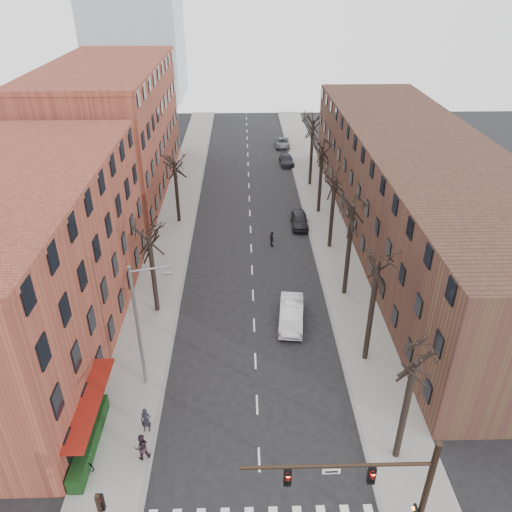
{
  "coord_description": "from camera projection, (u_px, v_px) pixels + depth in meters",
  "views": [
    {
      "loc": [
        -0.65,
        -14.19,
        23.61
      ],
      "look_at": [
        0.24,
        19.6,
        4.0
      ],
      "focal_mm": 35.0,
      "sensor_mm": 36.0,
      "label": 1
    }
  ],
  "objects": [
    {
      "name": "tree_right_b",
      "position": [
        364.0,
        359.0,
        34.69
      ],
      "size": [
        5.2,
        5.2,
        10.8
      ],
      "primitive_type": null,
      "color": "black",
      "rests_on": "ground"
    },
    {
      "name": "hedge",
      "position": [
        89.0,
        441.0,
        27.92
      ],
      "size": [
        0.8,
        6.0,
        1.0
      ],
      "primitive_type": "cube",
      "color": "black",
      "rests_on": "sidewalk_left"
    },
    {
      "name": "pedestrian_a",
      "position": [
        146.0,
        420.0,
        28.75
      ],
      "size": [
        0.6,
        0.4,
        1.65
      ],
      "primitive_type": "imported",
      "rotation": [
        0.0,
        0.0,
        -0.0
      ],
      "color": "black",
      "rests_on": "sidewalk_left"
    },
    {
      "name": "tree_right_a",
      "position": [
        395.0,
        457.0,
        27.77
      ],
      "size": [
        5.2,
        5.2,
        10.0
      ],
      "primitive_type": null,
      "color": "black",
      "rests_on": "ground"
    },
    {
      "name": "parked_car_near",
      "position": [
        299.0,
        220.0,
        52.1
      ],
      "size": [
        1.8,
        4.27,
        1.44
      ],
      "primitive_type": "imported",
      "rotation": [
        0.0,
        0.0,
        -0.02
      ],
      "color": "black",
      "rests_on": "ground"
    },
    {
      "name": "parked_car_far",
      "position": [
        282.0,
        143.0,
        75.32
      ],
      "size": [
        2.14,
        4.53,
        1.25
      ],
      "primitive_type": "imported",
      "rotation": [
        0.0,
        0.0,
        -0.01
      ],
      "color": "slate",
      "rests_on": "ground"
    },
    {
      "name": "sidewalk_right",
      "position": [
        323.0,
        216.0,
        54.55
      ],
      "size": [
        4.0,
        90.0,
        0.15
      ],
      "primitive_type": "cube",
      "color": "gray",
      "rests_on": "ground"
    },
    {
      "name": "streetlight",
      "position": [
        140.0,
        323.0,
        30.11
      ],
      "size": [
        2.45,
        0.22,
        9.03
      ],
      "color": "slate",
      "rests_on": "ground"
    },
    {
      "name": "building_left_far",
      "position": [
        112.0,
        131.0,
        58.3
      ],
      "size": [
        12.0,
        28.0,
        14.0
      ],
      "primitive_type": "cube",
      "color": "brown",
      "rests_on": "ground"
    },
    {
      "name": "tree_right_c",
      "position": [
        344.0,
        294.0,
        41.61
      ],
      "size": [
        5.2,
        5.2,
        11.6
      ],
      "primitive_type": null,
      "color": "black",
      "rests_on": "ground"
    },
    {
      "name": "parked_car_mid",
      "position": [
        286.0,
        160.0,
        68.69
      ],
      "size": [
        1.96,
        4.44,
        1.27
      ],
      "primitive_type": "imported",
      "rotation": [
        0.0,
        0.0,
        0.04
      ],
      "color": "#21222A",
      "rests_on": "ground"
    },
    {
      "name": "silver_sedan",
      "position": [
        291.0,
        314.0,
        37.83
      ],
      "size": [
        2.27,
        5.15,
        1.64
      ],
      "primitive_type": "imported",
      "rotation": [
        0.0,
        0.0,
        -0.11
      ],
      "color": "silver",
      "rests_on": "ground"
    },
    {
      "name": "pedestrian_crossing",
      "position": [
        272.0,
        239.0,
        48.35
      ],
      "size": [
        0.64,
        0.99,
        1.56
      ],
      "primitive_type": "imported",
      "rotation": [
        0.0,
        0.0,
        1.88
      ],
      "color": "black",
      "rests_on": "ground"
    },
    {
      "name": "tree_right_d",
      "position": [
        329.0,
        247.0,
        48.52
      ],
      "size": [
        5.2,
        5.2,
        10.0
      ],
      "primitive_type": null,
      "color": "black",
      "rests_on": "ground"
    },
    {
      "name": "tree_left_b",
      "position": [
        179.0,
        222.0,
        53.36
      ],
      "size": [
        5.2,
        5.2,
        9.5
      ],
      "primitive_type": null,
      "color": "black",
      "rests_on": "ground"
    },
    {
      "name": "building_left_near",
      "position": [
        18.0,
        268.0,
        33.73
      ],
      "size": [
        12.0,
        26.0,
        12.0
      ],
      "primitive_type": "cube",
      "color": "brown",
      "rests_on": "ground"
    },
    {
      "name": "tree_right_f",
      "position": [
        310.0,
        185.0,
        62.36
      ],
      "size": [
        5.2,
        5.2,
        11.6
      ],
      "primitive_type": null,
      "color": "black",
      "rests_on": "ground"
    },
    {
      "name": "pedestrian_b",
      "position": [
        142.0,
        447.0,
        27.14
      ],
      "size": [
        0.99,
        0.88,
        1.7
      ],
      "primitive_type": "imported",
      "rotation": [
        0.0,
        0.0,
        3.48
      ],
      "color": "black",
      "rests_on": "sidewalk_left"
    },
    {
      "name": "tree_right_e",
      "position": [
        318.0,
        212.0,
        55.44
      ],
      "size": [
        5.2,
        5.2,
        10.8
      ],
      "primitive_type": null,
      "color": "black",
      "rests_on": "ground"
    },
    {
      "name": "signal_mast_arm",
      "position": [
        391.0,
        489.0,
        21.19
      ],
      "size": [
        8.14,
        0.3,
        7.2
      ],
      "color": "black",
      "rests_on": "ground"
    },
    {
      "name": "bicycle",
      "position": [
        81.0,
        460.0,
        26.86
      ],
      "size": [
        1.88,
        1.48,
        0.95
      ],
      "primitive_type": "imported",
      "rotation": [
        0.0,
        0.0,
        1.03
      ],
      "color": "gray",
      "rests_on": "sidewalk_left"
    },
    {
      "name": "building_right",
      "position": [
        417.0,
        191.0,
        47.93
      ],
      "size": [
        12.0,
        50.0,
        10.0
      ],
      "primitive_type": "cube",
      "color": "#483022",
      "rests_on": "ground"
    },
    {
      "name": "sidewalk_left",
      "position": [
        177.0,
        217.0,
        54.18
      ],
      "size": [
        4.0,
        90.0,
        0.15
      ],
      "primitive_type": "cube",
      "color": "gray",
      "rests_on": "ground"
    },
    {
      "name": "tree_left_a",
      "position": [
        158.0,
        311.0,
        39.53
      ],
      "size": [
        5.2,
        5.2,
        9.5
      ],
      "primitive_type": null,
      "color": "black",
      "rests_on": "ground"
    },
    {
      "name": "awning_left",
      "position": [
        97.0,
        434.0,
        29.11
      ],
      "size": [
        1.2,
        7.0,
        0.15
      ],
      "primitive_type": "cube",
      "color": "maroon",
      "rests_on": "ground"
    }
  ]
}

